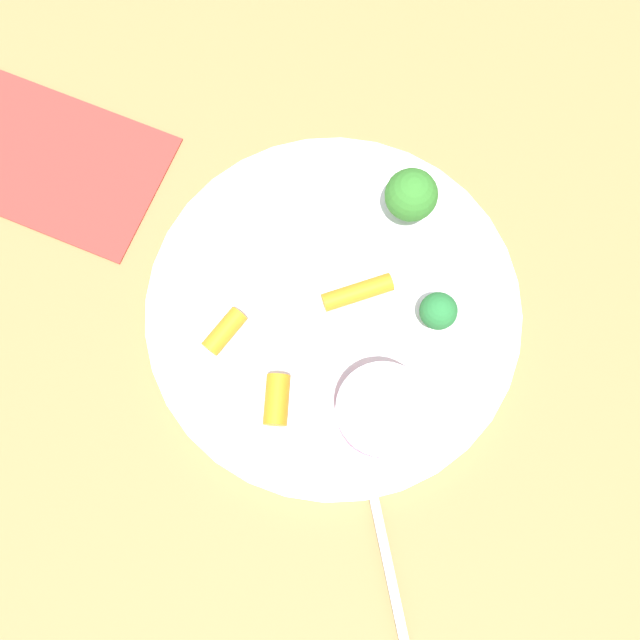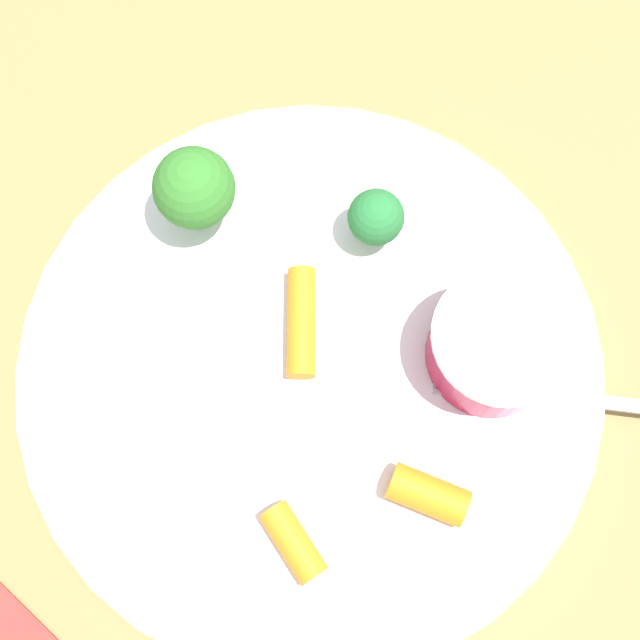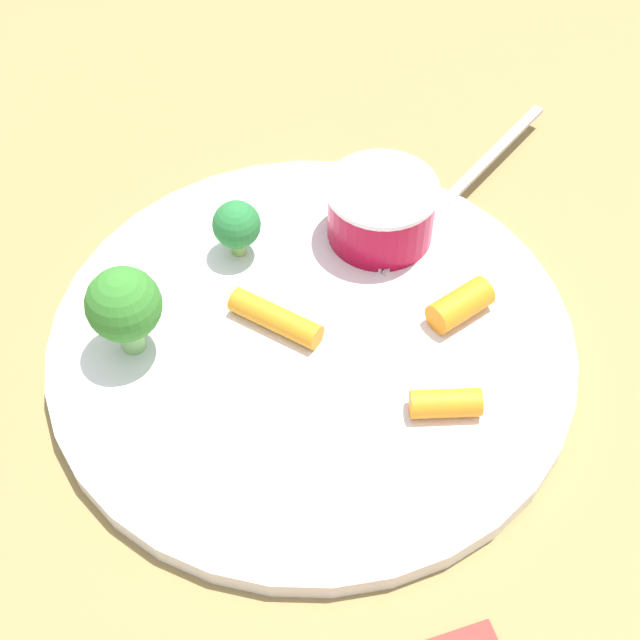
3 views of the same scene
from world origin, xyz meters
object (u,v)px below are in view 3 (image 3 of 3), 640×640
Objects in this scene: carrot_stick_2 at (446,403)px; broccoli_floret_1 at (237,225)px; plate at (312,343)px; broccoli_floret_0 at (124,300)px; carrot_stick_1 at (276,318)px; carrot_stick_0 at (460,305)px; sauce_cup at (381,211)px; fork at (461,186)px.

broccoli_floret_1 is at bearing 40.73° from carrot_stick_2.
plate is 0.11m from broccoli_floret_0.
carrot_stick_2 is (-0.06, -0.09, 0.00)m from carrot_stick_1.
broccoli_floret_0 is 0.09m from broccoli_floret_1.
broccoli_floret_0 reaches higher than carrot_stick_1.
carrot_stick_0 reaches higher than carrot_stick_2.
carrot_stick_0 is (0.01, -0.18, -0.03)m from broccoli_floret_0.
carrot_stick_0 is at bearing -115.24° from broccoli_floret_1.
sauce_cup is at bearing -83.94° from broccoli_floret_1.
broccoli_floret_1 is at bearing 30.28° from plate.
fork is at bearing -10.35° from carrot_stick_0.
sauce_cup is 1.21× the size of carrot_stick_1.
sauce_cup reaches higher than carrot_stick_0.
broccoli_floret_1 is 0.16m from carrot_stick_2.
sauce_cup is 1.82× the size of carrot_stick_2.
broccoli_floret_0 is 0.08m from carrot_stick_1.
broccoli_floret_1 is at bearing 64.76° from carrot_stick_0.
sauce_cup is (0.08, -0.05, 0.03)m from plate.
carrot_stick_0 is at bearing -89.56° from carrot_stick_1.
sauce_cup is at bearing 29.17° from carrot_stick_0.
sauce_cup is 1.80× the size of carrot_stick_0.
carrot_stick_2 reaches higher than fork.
broccoli_floret_1 reaches higher than carrot_stick_0.
broccoli_floret_0 is 1.51× the size of carrot_stick_0.
carrot_stick_2 is (-0.12, -0.10, -0.01)m from broccoli_floret_1.
fork is at bearing -42.15° from plate.
fork is (0.10, -0.02, -0.01)m from carrot_stick_0.
broccoli_floret_1 is at bearing -42.99° from broccoli_floret_0.
plate is 5.31× the size of carrot_stick_1.
carrot_stick_1 is 0.16m from fork.
plate is 0.08m from broccoli_floret_1.
broccoli_floret_1 is 0.15m from fork.
carrot_stick_1 is at bearing -161.49° from broccoli_floret_1.
carrot_stick_2 is (-0.06, 0.02, -0.00)m from carrot_stick_0.
fork is (0.05, -0.14, -0.02)m from broccoli_floret_1.
fork is at bearing -56.57° from sauce_cup.
broccoli_floret_0 is at bearing 137.01° from broccoli_floret_1.
fork reaches higher than plate.
broccoli_floret_1 is (-0.01, 0.09, 0.00)m from sauce_cup.
carrot_stick_2 is at bearing 167.54° from fork.
carrot_stick_1 is 0.11m from carrot_stick_2.
broccoli_floret_0 is at bearing 118.60° from fork.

